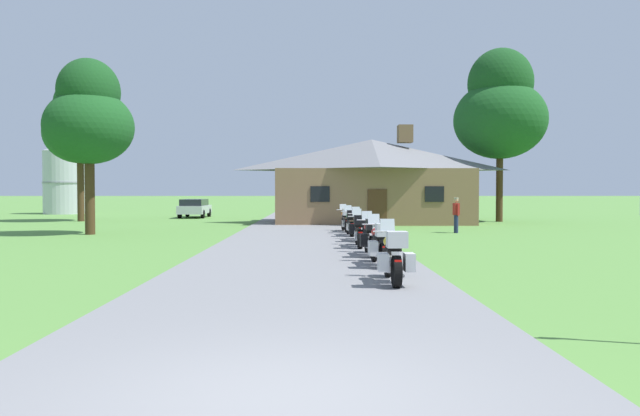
% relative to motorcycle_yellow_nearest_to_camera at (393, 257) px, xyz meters
% --- Properties ---
extents(ground_plane, '(500.00, 500.00, 0.00)m').
position_rel_motorcycle_yellow_nearest_to_camera_xyz_m(ground_plane, '(-1.99, 13.26, -0.61)').
color(ground_plane, '#56893D').
extents(asphalt_driveway, '(6.40, 80.00, 0.06)m').
position_rel_motorcycle_yellow_nearest_to_camera_xyz_m(asphalt_driveway, '(-1.99, 11.26, -0.58)').
color(asphalt_driveway, slate).
rests_on(asphalt_driveway, ground).
extents(motorcycle_yellow_nearest_to_camera, '(0.72, 2.08, 1.30)m').
position_rel_motorcycle_yellow_nearest_to_camera_xyz_m(motorcycle_yellow_nearest_to_camera, '(0.00, 0.00, 0.00)').
color(motorcycle_yellow_nearest_to_camera, black).
rests_on(motorcycle_yellow_nearest_to_camera, asphalt_driveway).
extents(motorcycle_red_second_in_row, '(0.79, 2.08, 1.30)m').
position_rel_motorcycle_yellow_nearest_to_camera_xyz_m(motorcycle_red_second_in_row, '(0.06, 2.89, 0.00)').
color(motorcycle_red_second_in_row, black).
rests_on(motorcycle_red_second_in_row, asphalt_driveway).
extents(motorcycle_red_third_in_row, '(0.73, 2.08, 1.30)m').
position_rel_motorcycle_yellow_nearest_to_camera_xyz_m(motorcycle_red_third_in_row, '(0.06, 5.28, 0.00)').
color(motorcycle_red_third_in_row, black).
rests_on(motorcycle_red_third_in_row, asphalt_driveway).
extents(motorcycle_yellow_fourth_in_row, '(0.66, 2.08, 1.30)m').
position_rel_motorcycle_yellow_nearest_to_camera_xyz_m(motorcycle_yellow_fourth_in_row, '(-0.08, 8.04, 0.01)').
color(motorcycle_yellow_fourth_in_row, black).
rests_on(motorcycle_yellow_fourth_in_row, asphalt_driveway).
extents(motorcycle_orange_fifth_in_row, '(0.72, 2.08, 1.30)m').
position_rel_motorcycle_yellow_nearest_to_camera_xyz_m(motorcycle_orange_fifth_in_row, '(0.08, 10.55, 0.00)').
color(motorcycle_orange_fifth_in_row, black).
rests_on(motorcycle_orange_fifth_in_row, asphalt_driveway).
extents(motorcycle_green_sixth_in_row, '(0.66, 2.08, 1.30)m').
position_rel_motorcycle_yellow_nearest_to_camera_xyz_m(motorcycle_green_sixth_in_row, '(-0.03, 13.25, 0.01)').
color(motorcycle_green_sixth_in_row, black).
rests_on(motorcycle_green_sixth_in_row, asphalt_driveway).
extents(motorcycle_orange_farthest_in_row, '(0.66, 2.08, 1.30)m').
position_rel_motorcycle_yellow_nearest_to_camera_xyz_m(motorcycle_orange_farthest_in_row, '(-0.10, 15.82, 0.01)').
color(motorcycle_orange_farthest_in_row, black).
rests_on(motorcycle_orange_farthest_in_row, asphalt_driveway).
extents(stone_lodge, '(12.43, 7.04, 6.15)m').
position_rel_motorcycle_yellow_nearest_to_camera_xyz_m(stone_lodge, '(2.05, 24.79, 2.09)').
color(stone_lodge, brown).
rests_on(stone_lodge, ground).
extents(bystander_red_shirt_near_lodge, '(0.26, 0.55, 1.69)m').
position_rel_motorcycle_yellow_nearest_to_camera_xyz_m(bystander_red_shirt_near_lodge, '(5.18, 15.73, 0.34)').
color(bystander_red_shirt_near_lodge, navy).
rests_on(bystander_red_shirt_near_lodge, ground).
extents(tree_left_far, '(4.69, 4.69, 9.47)m').
position_rel_motorcycle_yellow_nearest_to_camera_xyz_m(tree_left_far, '(-17.06, 26.97, 5.77)').
color(tree_left_far, '#422D19').
rests_on(tree_left_far, ground).
extents(tree_right_of_lodge, '(5.98, 5.98, 11.29)m').
position_rel_motorcycle_yellow_nearest_to_camera_xyz_m(tree_right_of_lodge, '(10.58, 26.11, 6.75)').
color(tree_right_of_lodge, '#422D19').
rests_on(tree_right_of_lodge, ground).
extents(tree_left_near, '(4.00, 4.00, 8.03)m').
position_rel_motorcycle_yellow_nearest_to_camera_xyz_m(tree_left_near, '(-11.88, 14.89, 4.77)').
color(tree_left_near, '#422D19').
rests_on(tree_left_near, ground).
extents(metal_silo_distant, '(3.67, 3.67, 6.42)m').
position_rel_motorcycle_yellow_nearest_to_camera_xyz_m(metal_silo_distant, '(-23.68, 40.15, 2.60)').
color(metal_silo_distant, '#B2B7BC').
rests_on(metal_silo_distant, ground).
extents(parked_silver_suv_far_left, '(1.96, 4.63, 1.40)m').
position_rel_motorcycle_yellow_nearest_to_camera_xyz_m(parked_silver_suv_far_left, '(-10.62, 32.44, 0.17)').
color(parked_silver_suv_far_left, '#ADAFB7').
rests_on(parked_silver_suv_far_left, ground).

